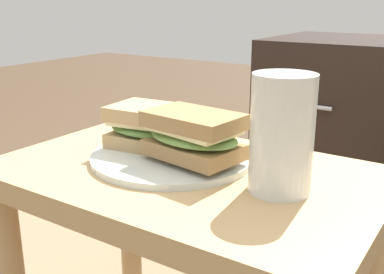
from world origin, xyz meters
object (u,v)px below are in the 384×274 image
object	(u,v)px
sandwich_front	(152,127)
beer_glass	(281,137)
sandwich_back	(193,135)
plate	(172,157)

from	to	relation	value
sandwich_front	beer_glass	size ratio (longest dim) A/B	1.01
sandwich_back	beer_glass	distance (m)	0.14
sandwich_back	beer_glass	bearing A→B (deg)	-4.65
sandwich_back	beer_glass	xyz separation A→B (m)	(0.14, -0.01, 0.02)
sandwich_front	sandwich_back	xyz separation A→B (m)	(0.09, -0.02, 0.01)
sandwich_front	sandwich_back	world-z (taller)	sandwich_back
plate	sandwich_front	xyz separation A→B (m)	(-0.05, 0.01, 0.04)
plate	sandwich_back	world-z (taller)	sandwich_back
beer_glass	sandwich_front	bearing A→B (deg)	171.29
plate	sandwich_front	distance (m)	0.06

